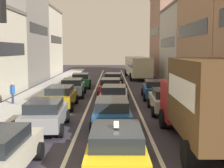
{
  "coord_description": "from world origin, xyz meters",
  "views": [
    {
      "loc": [
        -0.04,
        -8.75,
        3.93
      ],
      "look_at": [
        0.0,
        12.0,
        1.6
      ],
      "focal_mm": 49.11,
      "sensor_mm": 36.0,
      "label": 1
    }
  ],
  "objects_px": {
    "taxi_centre_lane_front": "(116,148)",
    "wagon_right_lane_far": "(155,89)",
    "pedestrian_mid_sidewalk": "(12,92)",
    "sedan_left_lane_third": "(60,96)",
    "sedan_left_lane_fourth": "(72,87)",
    "bus_mid_queue_primary": "(137,66)",
    "sedan_centre_lane_fifth": "(113,80)",
    "sedan_right_lane_behind_truck": "(165,100)",
    "sedan_left_lane_fifth": "(80,80)",
    "wagon_left_lane_second": "(45,114)",
    "sedan_centre_lane_second": "(112,112)",
    "hatchback_centre_lane_third": "(114,95)",
    "removalist_box_truck": "(205,99)",
    "coupe_centre_lane_fourth": "(110,86)"
  },
  "relations": [
    {
      "from": "sedan_left_lane_fourth",
      "to": "sedan_centre_lane_fifth",
      "type": "height_order",
      "value": "same"
    },
    {
      "from": "bus_mid_queue_primary",
      "to": "pedestrian_mid_sidewalk",
      "type": "bearing_deg",
      "value": 150.27
    },
    {
      "from": "wagon_left_lane_second",
      "to": "sedan_centre_lane_fifth",
      "type": "bearing_deg",
      "value": -13.88
    },
    {
      "from": "sedan_left_lane_fifth",
      "to": "wagon_left_lane_second",
      "type": "bearing_deg",
      "value": 176.64
    },
    {
      "from": "coupe_centre_lane_fourth",
      "to": "pedestrian_mid_sidewalk",
      "type": "xyz_separation_m",
      "value": [
        -6.93,
        -4.58,
        0.15
      ]
    },
    {
      "from": "wagon_left_lane_second",
      "to": "pedestrian_mid_sidewalk",
      "type": "bearing_deg",
      "value": 26.64
    },
    {
      "from": "pedestrian_mid_sidewalk",
      "to": "hatchback_centre_lane_third",
      "type": "bearing_deg",
      "value": -21.82
    },
    {
      "from": "bus_mid_queue_primary",
      "to": "sedan_centre_lane_fifth",
      "type": "bearing_deg",
      "value": 158.57
    },
    {
      "from": "removalist_box_truck",
      "to": "pedestrian_mid_sidewalk",
      "type": "bearing_deg",
      "value": 49.8
    },
    {
      "from": "sedan_left_lane_fourth",
      "to": "bus_mid_queue_primary",
      "type": "height_order",
      "value": "bus_mid_queue_primary"
    },
    {
      "from": "taxi_centre_lane_front",
      "to": "hatchback_centre_lane_third",
      "type": "height_order",
      "value": "taxi_centre_lane_front"
    },
    {
      "from": "bus_mid_queue_primary",
      "to": "coupe_centre_lane_fourth",
      "type": "bearing_deg",
      "value": 164.67
    },
    {
      "from": "sedan_centre_lane_second",
      "to": "sedan_right_lane_behind_truck",
      "type": "relative_size",
      "value": 0.99
    },
    {
      "from": "bus_mid_queue_primary",
      "to": "taxi_centre_lane_front",
      "type": "bearing_deg",
      "value": 171.56
    },
    {
      "from": "sedan_centre_lane_fifth",
      "to": "wagon_left_lane_second",
      "type": "bearing_deg",
      "value": 172.24
    },
    {
      "from": "pedestrian_mid_sidewalk",
      "to": "sedan_right_lane_behind_truck",
      "type": "bearing_deg",
      "value": -30.53
    },
    {
      "from": "sedan_centre_lane_second",
      "to": "sedan_left_lane_fifth",
      "type": "bearing_deg",
      "value": 10.94
    },
    {
      "from": "sedan_right_lane_behind_truck",
      "to": "bus_mid_queue_primary",
      "type": "height_order",
      "value": "bus_mid_queue_primary"
    },
    {
      "from": "sedan_centre_lane_second",
      "to": "wagon_right_lane_far",
      "type": "distance_m",
      "value": 9.98
    },
    {
      "from": "sedan_left_lane_fifth",
      "to": "hatchback_centre_lane_third",
      "type": "bearing_deg",
      "value": -165.73
    },
    {
      "from": "sedan_left_lane_third",
      "to": "pedestrian_mid_sidewalk",
      "type": "relative_size",
      "value": 2.6
    },
    {
      "from": "removalist_box_truck",
      "to": "sedan_left_lane_third",
      "type": "relative_size",
      "value": 1.79
    },
    {
      "from": "sedan_left_lane_third",
      "to": "sedan_left_lane_fourth",
      "type": "bearing_deg",
      "value": -2.02
    },
    {
      "from": "taxi_centre_lane_front",
      "to": "wagon_right_lane_far",
      "type": "xyz_separation_m",
      "value": [
        3.34,
        14.91,
        -0.0
      ]
    },
    {
      "from": "sedan_centre_lane_fifth",
      "to": "removalist_box_truck",
      "type": "bearing_deg",
      "value": -166.37
    },
    {
      "from": "sedan_left_lane_fourth",
      "to": "sedan_right_lane_behind_truck",
      "type": "distance_m",
      "value": 9.55
    },
    {
      "from": "taxi_centre_lane_front",
      "to": "sedan_left_lane_third",
      "type": "bearing_deg",
      "value": 18.56
    },
    {
      "from": "pedestrian_mid_sidewalk",
      "to": "taxi_centre_lane_front",
      "type": "bearing_deg",
      "value": -76.17
    },
    {
      "from": "sedan_left_lane_fifth",
      "to": "pedestrian_mid_sidewalk",
      "type": "relative_size",
      "value": 2.65
    },
    {
      "from": "hatchback_centre_lane_third",
      "to": "sedan_left_lane_third",
      "type": "distance_m",
      "value": 3.66
    },
    {
      "from": "sedan_left_lane_third",
      "to": "coupe_centre_lane_fourth",
      "type": "xyz_separation_m",
      "value": [
        3.38,
        5.53,
        0.0
      ]
    },
    {
      "from": "sedan_left_lane_third",
      "to": "sedan_left_lane_fifth",
      "type": "distance_m",
      "value": 11.12
    },
    {
      "from": "hatchback_centre_lane_third",
      "to": "wagon_left_lane_second",
      "type": "bearing_deg",
      "value": 153.09
    },
    {
      "from": "removalist_box_truck",
      "to": "sedan_right_lane_behind_truck",
      "type": "bearing_deg",
      "value": 3.52
    },
    {
      "from": "sedan_left_lane_third",
      "to": "coupe_centre_lane_fourth",
      "type": "height_order",
      "value": "same"
    },
    {
      "from": "sedan_centre_lane_fifth",
      "to": "sedan_right_lane_behind_truck",
      "type": "height_order",
      "value": "same"
    },
    {
      "from": "sedan_centre_lane_second",
      "to": "hatchback_centre_lane_third",
      "type": "height_order",
      "value": "same"
    },
    {
      "from": "taxi_centre_lane_front",
      "to": "sedan_right_lane_behind_truck",
      "type": "height_order",
      "value": "taxi_centre_lane_front"
    },
    {
      "from": "wagon_right_lane_far",
      "to": "bus_mid_queue_primary",
      "type": "relative_size",
      "value": 0.41
    },
    {
      "from": "removalist_box_truck",
      "to": "coupe_centre_lane_fourth",
      "type": "height_order",
      "value": "removalist_box_truck"
    },
    {
      "from": "wagon_right_lane_far",
      "to": "sedan_centre_lane_second",
      "type": "bearing_deg",
      "value": 162.2
    },
    {
      "from": "sedan_right_lane_behind_truck",
      "to": "bus_mid_queue_primary",
      "type": "relative_size",
      "value": 0.41
    },
    {
      "from": "wagon_left_lane_second",
      "to": "bus_mid_queue_primary",
      "type": "distance_m",
      "value": 28.03
    },
    {
      "from": "sedan_left_lane_fifth",
      "to": "pedestrian_mid_sidewalk",
      "type": "height_order",
      "value": "pedestrian_mid_sidewalk"
    },
    {
      "from": "hatchback_centre_lane_third",
      "to": "sedan_left_lane_fourth",
      "type": "distance_m",
      "value": 6.0
    },
    {
      "from": "wagon_left_lane_second",
      "to": "sedan_right_lane_behind_truck",
      "type": "xyz_separation_m",
      "value": [
        6.68,
        4.22,
        0.0
      ]
    },
    {
      "from": "wagon_left_lane_second",
      "to": "hatchback_centre_lane_third",
      "type": "relative_size",
      "value": 1.0
    },
    {
      "from": "sedan_left_lane_fourth",
      "to": "pedestrian_mid_sidewalk",
      "type": "xyz_separation_m",
      "value": [
        -3.7,
        -4.31,
        0.15
      ]
    },
    {
      "from": "wagon_right_lane_far",
      "to": "pedestrian_mid_sidewalk",
      "type": "xyz_separation_m",
      "value": [
        -10.52,
        -3.01,
        0.15
      ]
    },
    {
      "from": "taxi_centre_lane_front",
      "to": "hatchback_centre_lane_third",
      "type": "distance_m",
      "value": 11.33
    }
  ]
}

